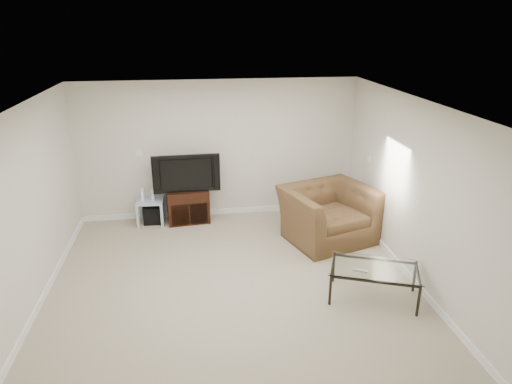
{
  "coord_description": "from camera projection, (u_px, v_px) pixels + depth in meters",
  "views": [
    {
      "loc": [
        -0.45,
        -5.46,
        3.45
      ],
      "look_at": [
        0.5,
        1.2,
        0.9
      ],
      "focal_mm": 32.0,
      "sensor_mm": 36.0,
      "label": 1
    }
  ],
  "objects": [
    {
      "name": "television",
      "position": [
        186.0,
        172.0,
        8.0
      ],
      "size": [
        1.09,
        0.25,
        0.67
      ],
      "primitive_type": "imported",
      "rotation": [
        0.0,
        0.0,
        0.03
      ],
      "color": "black",
      "rests_on": "tv_stand"
    },
    {
      "name": "wall_back",
      "position": [
        218.0,
        150.0,
        8.21
      ],
      "size": [
        5.0,
        0.02,
        2.5
      ],
      "primitive_type": "cube",
      "color": "silver",
      "rests_on": "ground"
    },
    {
      "name": "plate_right_switch",
      "position": [
        369.0,
        158.0,
        7.7
      ],
      "size": [
        0.02,
        0.09,
        0.13
      ],
      "primitive_type": "cube",
      "color": "white",
      "rests_on": "wall_right"
    },
    {
      "name": "plate_back",
      "position": [
        139.0,
        153.0,
        8.01
      ],
      "size": [
        0.12,
        0.02,
        0.12
      ],
      "primitive_type": "cube",
      "color": "white",
      "rests_on": "wall_back"
    },
    {
      "name": "wall_left",
      "position": [
        27.0,
        212.0,
        5.56
      ],
      "size": [
        0.02,
        5.0,
        2.5
      ],
      "primitive_type": "cube",
      "color": "silver",
      "rests_on": "ground"
    },
    {
      "name": "subwoofer",
      "position": [
        153.0,
        214.0,
        8.24
      ],
      "size": [
        0.33,
        0.33,
        0.32
      ],
      "primitive_type": "cube",
      "rotation": [
        0.0,
        0.0,
        -0.0
      ],
      "color": "black",
      "rests_on": "floor"
    },
    {
      "name": "floor",
      "position": [
        233.0,
        284.0,
        6.34
      ],
      "size": [
        5.0,
        5.0,
        0.0
      ],
      "primitive_type": "plane",
      "color": "tan",
      "rests_on": "ground"
    },
    {
      "name": "dvd_player",
      "position": [
        188.0,
        195.0,
        8.15
      ],
      "size": [
        0.45,
        0.34,
        0.06
      ],
      "primitive_type": "cube",
      "rotation": [
        0.0,
        0.0,
        0.1
      ],
      "color": "black",
      "rests_on": "tv_stand"
    },
    {
      "name": "game_console",
      "position": [
        143.0,
        195.0,
        8.06
      ],
      "size": [
        0.06,
        0.15,
        0.21
      ],
      "primitive_type": "cube",
      "rotation": [
        0.0,
        0.0,
        -0.07
      ],
      "color": "white",
      "rests_on": "side_table"
    },
    {
      "name": "wall_right",
      "position": [
        413.0,
        191.0,
        6.22
      ],
      "size": [
        0.02,
        5.0,
        2.5
      ],
      "primitive_type": "cube",
      "color": "silver",
      "rests_on": "ground"
    },
    {
      "name": "game_case",
      "position": [
        153.0,
        195.0,
        8.08
      ],
      "size": [
        0.05,
        0.13,
        0.18
      ],
      "primitive_type": "cube",
      "rotation": [
        0.0,
        0.0,
        0.06
      ],
      "color": "silver",
      "rests_on": "side_table"
    },
    {
      "name": "remote",
      "position": [
        360.0,
        270.0,
        5.79
      ],
      "size": [
        0.18,
        0.13,
        0.02
      ],
      "primitive_type": "cube",
      "rotation": [
        0.0,
        0.0,
        -0.49
      ],
      "color": "#B2B2B7",
      "rests_on": "coffee_table"
    },
    {
      "name": "coffee_table",
      "position": [
        373.0,
        283.0,
        5.96
      ],
      "size": [
        1.32,
        1.03,
        0.45
      ],
      "primitive_type": null,
      "rotation": [
        0.0,
        0.0,
        -0.37
      ],
      "color": "black",
      "rests_on": "floor"
    },
    {
      "name": "plate_right_outlet",
      "position": [
        371.0,
        217.0,
        7.76
      ],
      "size": [
        0.02,
        0.08,
        0.12
      ],
      "primitive_type": "cube",
      "color": "white",
      "rests_on": "wall_right"
    },
    {
      "name": "side_table",
      "position": [
        151.0,
        211.0,
        8.2
      ],
      "size": [
        0.49,
        0.49,
        0.45
      ],
      "primitive_type": null,
      "rotation": [
        0.0,
        0.0,
        -0.04
      ],
      "color": "silver",
      "rests_on": "floor"
    },
    {
      "name": "tv_stand",
      "position": [
        188.0,
        205.0,
        8.26
      ],
      "size": [
        0.78,
        0.58,
        0.61
      ],
      "primitive_type": null,
      "rotation": [
        0.0,
        0.0,
        0.1
      ],
      "color": "black",
      "rests_on": "floor"
    },
    {
      "name": "recliner",
      "position": [
        329.0,
        205.0,
        7.46
      ],
      "size": [
        1.58,
        1.28,
        1.2
      ],
      "primitive_type": "imported",
      "rotation": [
        0.0,
        0.0,
        0.32
      ],
      "color": "brown",
      "rests_on": "floor"
    },
    {
      "name": "ceiling",
      "position": [
        229.0,
        104.0,
        5.45
      ],
      "size": [
        5.0,
        5.0,
        0.0
      ],
      "primitive_type": "plane",
      "color": "white",
      "rests_on": "ground"
    }
  ]
}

